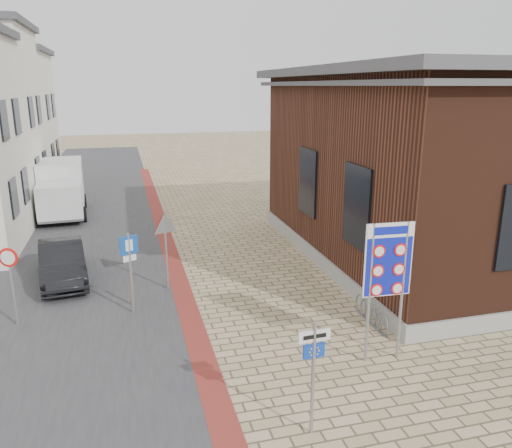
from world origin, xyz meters
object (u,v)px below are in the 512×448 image
parking_sign (130,260)px  border_sign (388,262)px  bollard (132,291)px  box_truck (61,188)px  sedan (62,262)px  essen_sign (313,363)px

parking_sign → border_sign: bearing=-59.1°
parking_sign → bollard: size_ratio=2.51×
box_truck → bollard: 12.09m
sedan → box_truck: box_truck is taller
sedan → box_truck: size_ratio=0.76×
box_truck → parking_sign: box_truck is taller
box_truck → essen_sign: 19.15m
bollard → essen_sign: bearing=-65.1°
sedan → essen_sign: essen_sign is taller
box_truck → bollard: bearing=-79.0°
parking_sign → bollard: 1.22m
essen_sign → bollard: essen_sign is taller
border_sign → parking_sign: 6.88m
essen_sign → parking_sign: size_ratio=0.95×
bollard → sedan: bearing=129.5°
box_truck → essen_sign: size_ratio=2.31×
sedan → parking_sign: 3.87m
essen_sign → sedan: bearing=116.5°
essen_sign → parking_sign: parking_sign is taller
border_sign → box_truck: bearing=120.7°
bollard → box_truck: bearing=104.5°
border_sign → parking_sign: border_sign is taller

